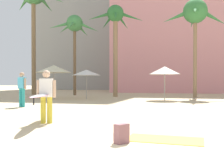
% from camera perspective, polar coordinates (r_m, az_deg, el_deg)
% --- Properties ---
extents(ground, '(120.00, 120.00, 0.00)m').
position_cam_1_polar(ground, '(5.46, -5.25, -13.48)').
color(ground, '#C6B28C').
extents(hotel_pink, '(24.99, 10.91, 12.42)m').
position_cam_1_polar(hotel_pink, '(35.78, 21.75, 8.52)').
color(hotel_pink, pink).
rests_on(hotel_pink, ground).
extents(palm_tree_left, '(4.98, 5.10, 7.64)m').
position_cam_1_polar(palm_tree_left, '(23.01, 16.76, 13.49)').
color(palm_tree_left, '#896B4C').
rests_on(palm_tree_left, ground).
extents(palm_tree_center, '(4.50, 4.39, 7.51)m').
position_cam_1_polar(palm_tree_center, '(23.14, 0.70, 12.42)').
color(palm_tree_center, '#896B4C').
rests_on(palm_tree_center, ground).
extents(palm_tree_far_right, '(4.42, 4.48, 7.24)m').
position_cam_1_polar(palm_tree_far_right, '(25.61, -7.76, 11.46)').
color(palm_tree_far_right, brown).
rests_on(palm_tree_far_right, ground).
extents(cafe_umbrella_0, '(2.11, 2.11, 2.29)m').
position_cam_1_polar(cafe_umbrella_0, '(19.07, 10.81, 2.77)').
color(cafe_umbrella_0, gray).
rests_on(cafe_umbrella_0, ground).
extents(cafe_umbrella_1, '(2.62, 2.62, 2.46)m').
position_cam_1_polar(cafe_umbrella_1, '(20.71, -11.92, 3.06)').
color(cafe_umbrella_1, gray).
rests_on(cafe_umbrella_1, ground).
extents(cafe_umbrella_2, '(2.08, 2.08, 2.12)m').
position_cam_1_polar(cafe_umbrella_2, '(20.11, -5.29, 2.36)').
color(cafe_umbrella_2, gray).
rests_on(cafe_umbrella_2, ground).
extents(beach_towel, '(1.77, 1.03, 0.01)m').
position_cam_1_polar(beach_towel, '(6.48, 10.79, -11.15)').
color(beach_towel, '#F4CC4C').
rests_on(beach_towel, ground).
extents(backpack, '(0.35, 0.35, 0.42)m').
position_cam_1_polar(backpack, '(5.97, 1.92, -10.26)').
color(backpack, '#86575D').
rests_on(backpack, ground).
extents(person_mid_center, '(1.21, 2.94, 1.66)m').
position_cam_1_polar(person_mid_center, '(8.78, -13.71, -2.13)').
color(person_mid_center, gold).
rests_on(person_mid_center, ground).
extents(person_mid_left, '(0.59, 0.35, 1.76)m').
position_cam_1_polar(person_mid_left, '(14.64, -18.08, -0.75)').
color(person_mid_left, teal).
rests_on(person_mid_left, ground).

